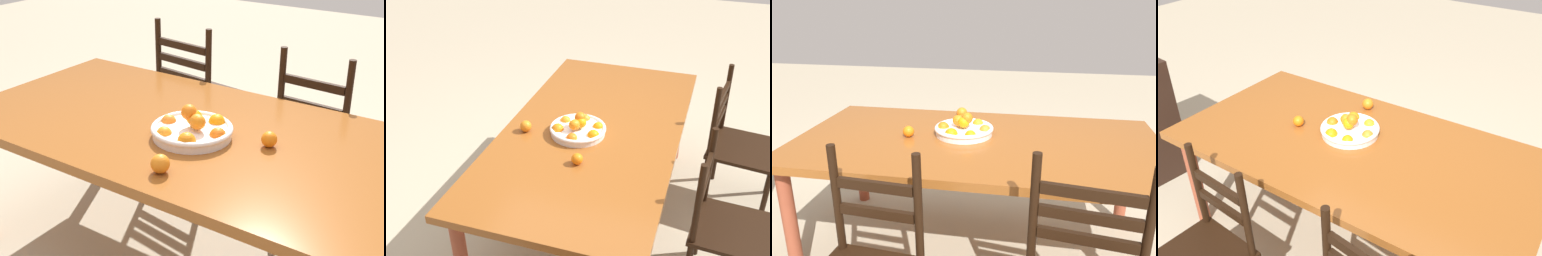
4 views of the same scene
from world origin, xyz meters
The scene contains 6 objects.
ground_plane centered at (0.00, 0.00, 0.00)m, with size 12.00×12.00×0.00m, color tan.
dining_table centered at (0.00, 0.00, 0.65)m, with size 2.06×1.07×0.72m.
chair_near_window centered at (0.32, 0.85, 0.43)m, with size 0.45×0.45×0.93m.
fruit_bowl centered at (0.09, -0.07, 0.76)m, with size 0.35×0.35×0.14m.
orange_loose_0 centered at (0.16, -0.39, 0.76)m, with size 0.07×0.07×0.07m, color orange.
orange_loose_1 centered at (0.39, 0.02, 0.75)m, with size 0.06×0.06×0.06m, color orange.
Camera 4 is at (-1.03, 1.60, 2.01)m, focal length 38.14 mm.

